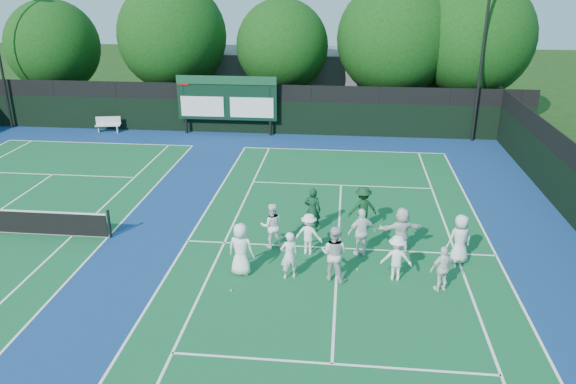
# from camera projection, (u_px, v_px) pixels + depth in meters

# --- Properties ---
(ground) EXTENTS (120.00, 120.00, 0.00)m
(ground) POSITION_uv_depth(u_px,v_px,m) (337.00, 262.00, 19.06)
(ground) COLOR #15330D
(ground) RESTS_ON ground
(court_apron) EXTENTS (34.00, 32.00, 0.01)m
(court_apron) POSITION_uv_depth(u_px,v_px,m) (174.00, 240.00, 20.57)
(court_apron) COLOR navy
(court_apron) RESTS_ON ground
(near_court) EXTENTS (11.05, 23.85, 0.01)m
(near_court) POSITION_uv_depth(u_px,v_px,m) (338.00, 248.00, 19.98)
(near_court) COLOR #12582E
(near_court) RESTS_ON ground
(back_fence) EXTENTS (34.00, 0.08, 3.00)m
(back_fence) POSITION_uv_depth(u_px,v_px,m) (245.00, 111.00, 33.97)
(back_fence) COLOR black
(back_fence) RESTS_ON ground
(scoreboard) EXTENTS (6.00, 0.21, 3.55)m
(scoreboard) POSITION_uv_depth(u_px,v_px,m) (227.00, 99.00, 33.39)
(scoreboard) COLOR black
(scoreboard) RESTS_ON ground
(clubhouse) EXTENTS (18.00, 6.00, 4.00)m
(clubhouse) POSITION_uv_depth(u_px,v_px,m) (318.00, 79.00, 40.76)
(clubhouse) COLOR #5D5D62
(clubhouse) RESTS_ON ground
(light_pole_right) EXTENTS (1.20, 0.30, 10.12)m
(light_pole_right) POSITION_uv_depth(u_px,v_px,m) (486.00, 29.00, 30.57)
(light_pole_right) COLOR black
(light_pole_right) RESTS_ON ground
(bench) EXTENTS (1.54, 0.71, 0.94)m
(bench) POSITION_uv_depth(u_px,v_px,m) (108.00, 124.00, 34.53)
(bench) COLOR silver
(bench) RESTS_ON ground
(tree_a) EXTENTS (6.12, 6.12, 7.67)m
(tree_a) POSITION_uv_depth(u_px,v_px,m) (56.00, 49.00, 37.48)
(tree_a) COLOR black
(tree_a) RESTS_ON ground
(tree_b) EXTENTS (7.02, 7.02, 8.89)m
(tree_b) POSITION_uv_depth(u_px,v_px,m) (175.00, 39.00, 36.40)
(tree_b) COLOR black
(tree_b) RESTS_ON ground
(tree_c) EXTENTS (5.87, 5.87, 7.78)m
(tree_c) POSITION_uv_depth(u_px,v_px,m) (285.00, 48.00, 35.88)
(tree_c) COLOR black
(tree_c) RESTS_ON ground
(tree_d) EXTENTS (7.24, 7.24, 8.97)m
(tree_d) POSITION_uv_depth(u_px,v_px,m) (397.00, 42.00, 35.01)
(tree_d) COLOR black
(tree_d) RESTS_ON ground
(tree_e) EXTENTS (7.35, 7.35, 9.13)m
(tree_e) POSITION_uv_depth(u_px,v_px,m) (476.00, 41.00, 34.51)
(tree_e) COLOR black
(tree_e) RESTS_ON ground
(tennis_ball_0) EXTENTS (0.07, 0.07, 0.07)m
(tennis_ball_0) POSITION_uv_depth(u_px,v_px,m) (231.00, 291.00, 17.26)
(tennis_ball_0) COLOR #CCDA19
(tennis_ball_0) RESTS_ON ground
(tennis_ball_1) EXTENTS (0.07, 0.07, 0.07)m
(tennis_ball_1) POSITION_uv_depth(u_px,v_px,m) (380.00, 226.00, 21.71)
(tennis_ball_1) COLOR #CCDA19
(tennis_ball_1) RESTS_ON ground
(tennis_ball_2) EXTENTS (0.07, 0.07, 0.07)m
(tennis_ball_2) POSITION_uv_depth(u_px,v_px,m) (422.00, 253.00, 19.59)
(tennis_ball_2) COLOR #CCDA19
(tennis_ball_2) RESTS_ON ground
(tennis_ball_3) EXTENTS (0.07, 0.07, 0.07)m
(tennis_ball_3) POSITION_uv_depth(u_px,v_px,m) (240.00, 229.00, 21.42)
(tennis_ball_3) COLOR #CCDA19
(tennis_ball_3) RESTS_ON ground
(tennis_ball_4) EXTENTS (0.07, 0.07, 0.07)m
(tennis_ball_4) POSITION_uv_depth(u_px,v_px,m) (333.00, 230.00, 21.37)
(tennis_ball_4) COLOR #CCDA19
(tennis_ball_4) RESTS_ON ground
(tennis_ball_5) EXTENTS (0.07, 0.07, 0.07)m
(tennis_ball_5) POSITION_uv_depth(u_px,v_px,m) (357.00, 269.00, 18.49)
(tennis_ball_5) COLOR #CCDA19
(tennis_ball_5) RESTS_ON ground
(player_front_0) EXTENTS (0.96, 0.73, 1.77)m
(player_front_0) POSITION_uv_depth(u_px,v_px,m) (241.00, 249.00, 18.00)
(player_front_0) COLOR white
(player_front_0) RESTS_ON ground
(player_front_1) EXTENTS (0.69, 0.58, 1.61)m
(player_front_1) POSITION_uv_depth(u_px,v_px,m) (289.00, 255.00, 17.76)
(player_front_1) COLOR white
(player_front_1) RESTS_ON ground
(player_front_2) EXTENTS (1.07, 0.95, 1.84)m
(player_front_2) POSITION_uv_depth(u_px,v_px,m) (334.00, 253.00, 17.65)
(player_front_2) COLOR silver
(player_front_2) RESTS_ON ground
(player_front_3) EXTENTS (1.02, 0.62, 1.53)m
(player_front_3) POSITION_uv_depth(u_px,v_px,m) (397.00, 258.00, 17.69)
(player_front_3) COLOR white
(player_front_3) RESTS_ON ground
(player_front_4) EXTENTS (0.95, 0.69, 1.49)m
(player_front_4) POSITION_uv_depth(u_px,v_px,m) (443.00, 269.00, 17.08)
(player_front_4) COLOR white
(player_front_4) RESTS_ON ground
(player_back_0) EXTENTS (0.94, 0.81, 1.66)m
(player_back_0) POSITION_uv_depth(u_px,v_px,m) (272.00, 225.00, 19.82)
(player_back_0) COLOR white
(player_back_0) RESTS_ON ground
(player_back_1) EXTENTS (1.08, 0.79, 1.49)m
(player_back_1) POSITION_uv_depth(u_px,v_px,m) (309.00, 234.00, 19.36)
(player_back_1) COLOR white
(player_back_1) RESTS_ON ground
(player_back_2) EXTENTS (1.10, 0.77, 1.74)m
(player_back_2) POSITION_uv_depth(u_px,v_px,m) (362.00, 232.00, 19.20)
(player_back_2) COLOR white
(player_back_2) RESTS_ON ground
(player_back_3) EXTENTS (1.66, 0.87, 1.70)m
(player_back_3) POSITION_uv_depth(u_px,v_px,m) (401.00, 231.00, 19.36)
(player_back_3) COLOR white
(player_back_3) RESTS_ON ground
(player_back_4) EXTENTS (0.98, 0.80, 1.73)m
(player_back_4) POSITION_uv_depth(u_px,v_px,m) (460.00, 239.00, 18.72)
(player_back_4) COLOR white
(player_back_4) RESTS_ON ground
(coach_left) EXTENTS (0.66, 0.46, 1.73)m
(coach_left) POSITION_uv_depth(u_px,v_px,m) (312.00, 210.00, 21.03)
(coach_left) COLOR #0E341E
(coach_left) RESTS_ON ground
(coach_right) EXTENTS (1.26, 0.95, 1.73)m
(coach_right) POSITION_uv_depth(u_px,v_px,m) (363.00, 208.00, 21.17)
(coach_right) COLOR #0F371A
(coach_right) RESTS_ON ground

